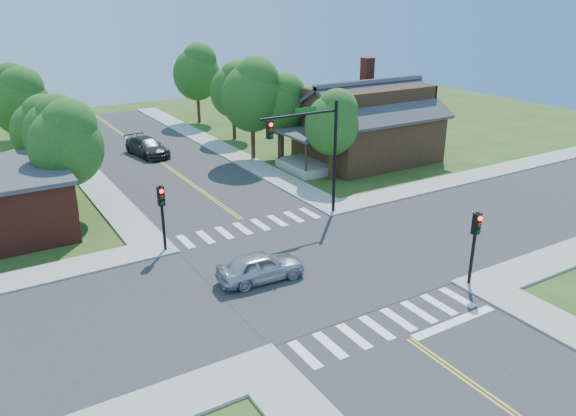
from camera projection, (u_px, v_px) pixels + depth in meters
ground at (308, 267)px, 28.81m from camera, size 100.00×100.00×0.00m
road_ns at (308, 267)px, 28.81m from camera, size 10.00×90.00×0.04m
road_ew at (308, 267)px, 28.80m from camera, size 90.00×10.00×0.04m
intersection_patch at (308, 267)px, 28.81m from camera, size 10.20×10.20×0.06m
sidewalk_ne at (360, 153)px, 49.07m from camera, size 40.00×40.00×0.14m
crosswalk_north at (251, 226)px, 33.74m from camera, size 8.85×2.00×0.01m
crosswalk_south at (388, 323)px, 23.85m from camera, size 8.85×2.00×0.01m
centerline at (308, 267)px, 28.80m from camera, size 0.30×90.00×0.01m
stop_bar at (454, 323)px, 23.97m from camera, size 4.60×0.45×0.09m
signal_mast_ne at (312, 142)px, 33.42m from camera, size 5.30×0.42×7.20m
signal_pole_se at (475, 235)px, 26.09m from camera, size 0.34×0.42×3.80m
signal_pole_nw at (162, 206)px, 29.59m from camera, size 0.34×0.42×3.80m
house_ne at (367, 120)px, 46.29m from camera, size 13.05×8.80×7.11m
tree_e_a at (333, 121)px, 40.70m from camera, size 4.03×3.83×6.85m
tree_e_b at (283, 103)px, 46.11m from camera, size 4.21×4.00×7.16m
tree_e_c at (234, 88)px, 52.36m from camera, size 4.34×4.13×7.39m
tree_e_d at (197, 71)px, 58.94m from camera, size 4.96×4.71×8.43m
tree_w_a at (67, 141)px, 33.50m from camera, size 4.40×4.18×7.48m
tree_w_b at (42, 128)px, 38.49m from camera, size 4.03×3.82×6.84m
tree_w_c at (21, 100)px, 45.02m from camera, size 4.61×4.38×7.84m
tree_w_d at (10, 89)px, 52.36m from camera, size 4.25×4.04×7.23m
tree_house at (253, 93)px, 45.33m from camera, size 5.03×4.78×8.55m
tree_bldg at (56, 131)px, 37.23m from camera, size 4.16×3.95×7.07m
car_silver at (261, 267)px, 27.25m from camera, size 2.38×4.57×1.47m
car_dgrey at (147, 147)px, 48.22m from camera, size 3.86×5.94×1.52m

